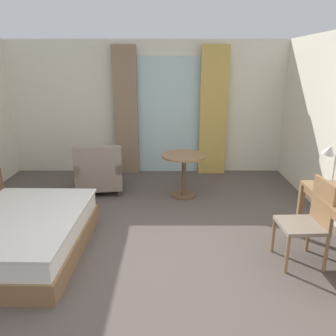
% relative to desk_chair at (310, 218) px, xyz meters
% --- Properties ---
extents(ground, '(5.93, 7.30, 0.10)m').
position_rel_desk_chair_xyz_m(ground, '(-1.91, -0.04, -0.57)').
color(ground, '#564C47').
extents(wall_back, '(5.53, 0.12, 2.53)m').
position_rel_desk_chair_xyz_m(wall_back, '(-1.91, 3.35, 0.74)').
color(wall_back, silver).
rests_on(wall_back, ground).
extents(balcony_glass_door, '(1.23, 0.02, 2.23)m').
position_rel_desk_chair_xyz_m(balcony_glass_door, '(-1.48, 3.27, 0.59)').
color(balcony_glass_door, silver).
rests_on(balcony_glass_door, ground).
extents(curtain_panel_left, '(0.45, 0.10, 2.43)m').
position_rel_desk_chair_xyz_m(curtain_panel_left, '(-2.32, 3.17, 0.69)').
color(curtain_panel_left, '#897056').
rests_on(curtain_panel_left, ground).
extents(curtain_panel_right, '(0.52, 0.10, 2.43)m').
position_rel_desk_chair_xyz_m(curtain_panel_right, '(-0.65, 3.17, 0.69)').
color(curtain_panel_right, tan).
rests_on(curtain_panel_right, ground).
extents(desk_chair, '(0.47, 0.47, 0.94)m').
position_rel_desk_chair_xyz_m(desk_chair, '(0.00, 0.00, 0.00)').
color(desk_chair, gray).
rests_on(desk_chair, ground).
extents(desk_lamp, '(0.19, 0.23, 0.50)m').
position_rel_desk_chair_xyz_m(desk_lamp, '(0.32, 0.40, 0.59)').
color(desk_lamp, '#B7B2A8').
rests_on(desk_lamp, writing_desk).
extents(armchair_by_window, '(0.85, 0.89, 0.85)m').
position_rel_desk_chair_xyz_m(armchair_by_window, '(-2.67, 2.14, -0.19)').
color(armchair_by_window, gray).
rests_on(armchair_by_window, ground).
extents(round_cafe_table, '(0.73, 0.73, 0.70)m').
position_rel_desk_chair_xyz_m(round_cafe_table, '(-1.25, 1.93, 0.00)').
color(round_cafe_table, olive).
rests_on(round_cafe_table, ground).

